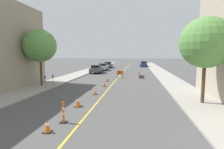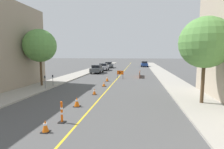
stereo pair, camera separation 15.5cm
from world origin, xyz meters
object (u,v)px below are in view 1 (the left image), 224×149
Objects in this scene: delineator_post_front at (63,113)px; parked_car_curb_mid at (103,67)px; traffic_cone_farthest at (107,79)px; parking_meter_near_curb at (53,78)px; parking_meter_far_curb at (45,79)px; traffic_cone_fifth at (104,84)px; parked_car_curb_near at (97,69)px; parked_car_curb_far at (108,65)px; parked_car_opposite_side at (144,64)px; street_tree_left_near at (40,46)px; traffic_cone_second at (47,126)px; arrow_barricade_primary at (120,73)px; traffic_cone_third at (78,102)px; street_tree_right_near at (206,43)px; traffic_cone_fourth at (95,92)px.

delineator_post_front is 0.27× the size of parked_car_curb_mid.
traffic_cone_farthest is 7.18m from parking_meter_near_curb.
parking_meter_far_curb is (-5.40, 7.88, 0.58)m from delineator_post_front.
traffic_cone_farthest is 0.53× the size of parking_meter_far_curb.
parked_car_curb_near reaches higher than traffic_cone_fifth.
parked_car_opposite_side is at bearing 31.56° from parked_car_curb_far.
parked_car_curb_far is at bearing 90.95° from parked_car_curb_mid.
parking_meter_near_curb is 3.81m from street_tree_left_near.
parked_car_curb_far reaches higher than parking_meter_far_curb.
parked_car_curb_far is 27.78m from parking_meter_near_curb.
traffic_cone_farthest is (0.11, 15.57, 0.06)m from traffic_cone_second.
parked_car_curb_near is 3.50× the size of parking_meter_near_curb.
street_tree_left_near is at bearing -100.43° from parked_car_curb_near.
arrow_barricade_primary is 25.90m from parked_car_opposite_side.
traffic_cone_farthest is at bearing 94.67° from traffic_cone_fifth.
parked_car_curb_near is 0.70× the size of street_tree_left_near.
parked_car_opposite_side is (4.34, 25.53, -0.02)m from arrow_barricade_primary.
street_tree_left_near reaches higher than parking_meter_near_curb.
traffic_cone_farthest is 0.16× the size of parked_car_curb_far.
parking_meter_far_curb is at bearing -92.88° from parked_car_curb_far.
traffic_cone_fifth is 8.23m from street_tree_left_near.
arrow_barricade_primary is (1.50, 14.66, 0.48)m from traffic_cone_third.
traffic_cone_farthest is 0.12× the size of street_tree_right_near.
traffic_cone_second is 44.64m from parked_car_opposite_side.
traffic_cone_third is 0.11× the size of street_tree_right_near.
traffic_cone_fourth is at bearing -76.26° from parked_car_curb_near.
parked_car_curb_mid is 20.83m from street_tree_left_near.
traffic_cone_third is 0.16× the size of parked_car_curb_near.
street_tree_left_near is at bearing -134.94° from arrow_barricade_primary.
traffic_cone_farthest is 0.17× the size of parked_car_curb_mid.
street_tree_left_near is at bearing -98.52° from parked_car_curb_mid.
parked_car_opposite_side reaches higher than parking_meter_near_curb.
delineator_post_front is at bearing -89.40° from traffic_cone_farthest.
delineator_post_front is 30.07m from parked_car_curb_mid.
street_tree_right_near reaches higher than traffic_cone_third.
traffic_cone_third reaches higher than traffic_cone_second.
parked_car_curb_near is at bearing 102.80° from traffic_cone_fourth.
parked_car_curb_mid is 16.19m from parked_car_opposite_side.
arrow_barricade_primary is 11.93m from street_tree_left_near.
parked_car_curb_mid is (-3.48, 31.05, 0.50)m from traffic_cone_second.
parked_car_curb_near is (-3.73, 9.70, 0.45)m from traffic_cone_farthest.
parked_car_curb_mid and parked_car_curb_far have the same top height.
parking_meter_far_curb reaches higher than arrow_barricade_primary.
arrow_barricade_primary is 0.86× the size of parking_meter_far_curb.
street_tree_left_near is at bearing 134.44° from traffic_cone_third.
traffic_cone_third is 11.50m from traffic_cone_farthest.
street_tree_right_near reaches higher than arrow_barricade_primary.
parked_car_curb_near is at bearing 78.62° from street_tree_left_near.
traffic_cone_third is at bearing 89.22° from traffic_cone_second.
parking_meter_near_curb reaches higher than delineator_post_front.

